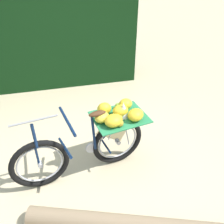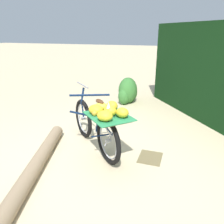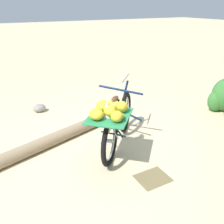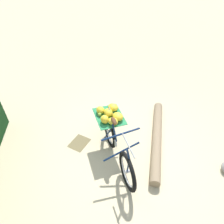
% 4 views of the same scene
% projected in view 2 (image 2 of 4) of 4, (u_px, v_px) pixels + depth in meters
% --- Properties ---
extents(ground_plane, '(60.00, 60.00, 0.00)m').
position_uv_depth(ground_plane, '(100.00, 153.00, 3.77)').
color(ground_plane, beige).
extents(foliage_hedge, '(3.88, 3.21, 2.12)m').
position_uv_depth(foliage_hedge, '(221.00, 73.00, 4.91)').
color(foliage_hedge, black).
rests_on(foliage_hedge, ground_plane).
extents(bicycle, '(1.44, 1.50, 1.03)m').
position_uv_depth(bicycle, '(98.00, 123.00, 3.63)').
color(bicycle, black).
rests_on(bicycle, ground_plane).
extents(fallen_log, '(2.30, 0.89, 0.21)m').
position_uv_depth(fallen_log, '(36.00, 165.00, 3.26)').
color(fallen_log, '#937A5B').
rests_on(fallen_log, ground_plane).
extents(shrub_cluster, '(0.76, 0.52, 0.72)m').
position_uv_depth(shrub_cluster, '(128.00, 92.00, 6.34)').
color(shrub_cluster, '#387533').
rests_on(shrub_cluster, ground_plane).
extents(leaf_litter_patch, '(0.44, 0.36, 0.01)m').
position_uv_depth(leaf_litter_patch, '(150.00, 157.00, 3.64)').
color(leaf_litter_patch, olive).
rests_on(leaf_litter_patch, ground_plane).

